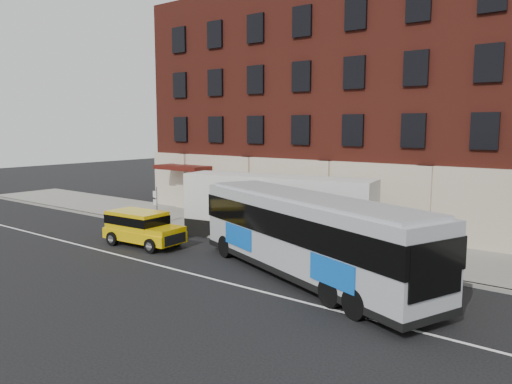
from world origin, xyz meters
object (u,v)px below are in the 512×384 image
Objects in this scene: sign_pole at (156,204)px; yellow_suv at (141,226)px; shipping_container at (276,209)px; city_bus at (307,234)px.

yellow_suv is (3.01, -3.65, -0.43)m from sign_pole.
sign_pole is at bearing 129.50° from yellow_suv.
shipping_container is at bearing 10.28° from sign_pole.
sign_pole is 0.20× the size of city_bus.
sign_pole is 13.41m from city_bus.
yellow_suv is at bearing -178.24° from city_bus.
shipping_container is (8.01, 1.45, 0.30)m from sign_pole.
yellow_suv is 0.44× the size of shipping_container.
sign_pole is 8.15m from shipping_container.
shipping_container reaches higher than sign_pole.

